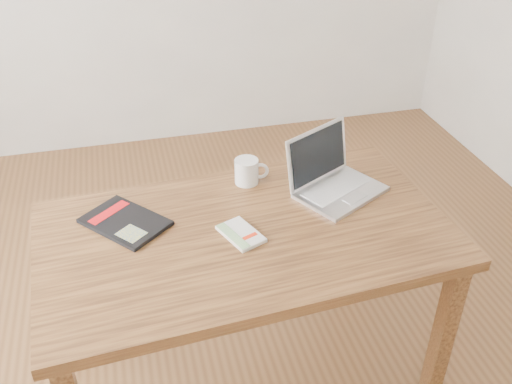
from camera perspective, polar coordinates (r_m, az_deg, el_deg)
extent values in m
plane|color=#56371D|center=(2.44, -4.55, -16.35)|extent=(4.00, 4.00, 0.00)
cube|color=#523218|center=(1.85, -1.05, -4.32)|extent=(1.36, 0.84, 0.04)
cube|color=#523218|center=(2.11, 18.04, -14.13)|extent=(0.06, 0.06, 0.71)
cube|color=#523218|center=(2.29, -18.15, -9.80)|extent=(0.06, 0.06, 0.71)
cube|color=#523218|center=(2.50, 10.07, -4.24)|extent=(0.06, 0.06, 0.71)
cube|color=beige|center=(1.81, -1.53, -4.23)|extent=(0.15, 0.18, 0.01)
cube|color=white|center=(1.81, -1.53, -4.20)|extent=(0.14, 0.18, 0.01)
cube|color=#82AF74|center=(1.79, -2.34, -4.38)|extent=(0.09, 0.15, 0.00)
cube|color=red|center=(1.79, -0.62, -4.43)|extent=(0.05, 0.03, 0.00)
cube|color=black|center=(1.91, -12.95, -2.92)|extent=(0.31, 0.32, 0.01)
cube|color=#AF0C10|center=(1.95, -14.49, -1.98)|extent=(0.14, 0.13, 0.00)
cube|color=gray|center=(1.84, -12.37, -4.07)|extent=(0.10, 0.10, 0.00)
cube|color=silver|center=(2.03, 8.49, -0.02)|extent=(0.36, 0.32, 0.01)
cube|color=silver|center=(2.03, 7.99, 0.44)|extent=(0.27, 0.21, 0.00)
cube|color=#BCBCC1|center=(1.99, 9.86, -0.55)|extent=(0.10, 0.08, 0.00)
cube|color=silver|center=(2.04, 6.17, 3.77)|extent=(0.28, 0.18, 0.19)
cube|color=black|center=(2.03, 6.27, 3.74)|extent=(0.25, 0.15, 0.17)
cylinder|color=white|center=(2.05, -0.95, 2.08)|extent=(0.09, 0.09, 0.09)
cylinder|color=black|center=(2.03, -0.97, 3.10)|extent=(0.07, 0.07, 0.01)
torus|color=white|center=(2.05, 0.42, 2.13)|extent=(0.06, 0.02, 0.06)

